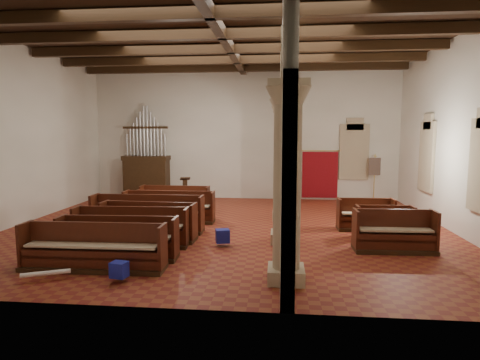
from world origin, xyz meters
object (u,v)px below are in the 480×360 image
at_px(lectern, 185,191).
at_px(aisle_pew_0, 394,238).
at_px(processional_banner, 374,186).
at_px(nave_pew_0, 93,255).
at_px(pipe_organ, 147,169).

relative_size(lectern, aisle_pew_0, 0.53).
relative_size(processional_banner, nave_pew_0, 0.66).
distance_m(pipe_organ, processional_banner, 10.31).
height_order(pipe_organ, aisle_pew_0, pipe_organ).
xyz_separation_m(processional_banner, nave_pew_0, (-8.28, -9.50, -0.42)).
bearing_deg(processional_banner, nave_pew_0, -129.96).
bearing_deg(processional_banner, pipe_organ, -179.93).
bearing_deg(pipe_organ, nave_pew_0, -78.27).
distance_m(nave_pew_0, aisle_pew_0, 7.41).
relative_size(nave_pew_0, aisle_pew_0, 1.58).
height_order(processional_banner, aisle_pew_0, processional_banner).
bearing_deg(aisle_pew_0, processional_banner, 79.93).
xyz_separation_m(lectern, aisle_pew_0, (7.23, -7.25, -0.09)).
bearing_deg(nave_pew_0, aisle_pew_0, 15.49).
bearing_deg(aisle_pew_0, nave_pew_0, -164.78).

